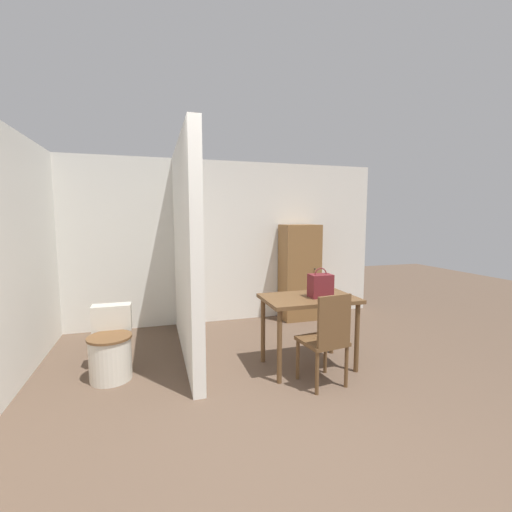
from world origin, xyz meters
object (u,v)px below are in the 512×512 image
at_px(handbag, 320,285).
at_px(wooden_cabinet, 299,272).
at_px(toilet, 111,349).
at_px(dining_table, 309,307).
at_px(wooden_chair, 327,337).

distance_m(handbag, wooden_cabinet, 1.84).
height_order(toilet, wooden_cabinet, wooden_cabinet).
bearing_deg(dining_table, wooden_chair, -93.47).
xyz_separation_m(toilet, handbag, (2.16, -0.41, 0.61)).
distance_m(dining_table, handbag, 0.26).
bearing_deg(wooden_chair, toilet, 150.16).
bearing_deg(handbag, dining_table, 156.61).
distance_m(dining_table, toilet, 2.11).
bearing_deg(toilet, wooden_cabinet, 26.47).
height_order(dining_table, handbag, handbag).
xyz_separation_m(wooden_chair, handbag, (0.14, 0.41, 0.42)).
xyz_separation_m(handbag, wooden_cabinet, (0.54, 1.75, -0.15)).
height_order(dining_table, toilet, dining_table).
distance_m(toilet, wooden_cabinet, 3.05).
bearing_deg(wooden_chair, handbag, 63.73).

